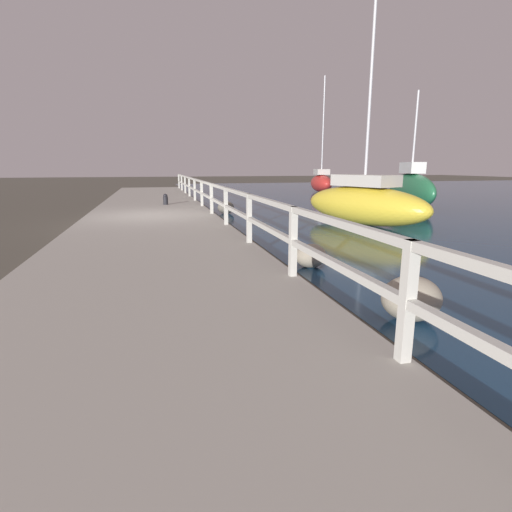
% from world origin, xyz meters
% --- Properties ---
extents(ground_plane, '(120.00, 120.00, 0.00)m').
position_xyz_m(ground_plane, '(0.00, 0.00, 0.00)').
color(ground_plane, '#4C473D').
extents(dock_walkway, '(4.17, 36.00, 0.28)m').
position_xyz_m(dock_walkway, '(0.00, 0.00, 0.14)').
color(dock_walkway, '#9E998E').
rests_on(dock_walkway, ground).
extents(railing, '(0.10, 32.50, 1.01)m').
position_xyz_m(railing, '(1.98, 0.00, 0.97)').
color(railing, beige).
rests_on(railing, dock_walkway).
extents(boulder_mid_strip, '(0.65, 0.59, 0.49)m').
position_xyz_m(boulder_mid_strip, '(2.87, 2.20, 0.24)').
color(boulder_mid_strip, '#666056').
rests_on(boulder_mid_strip, ground).
extents(boulder_far_strip, '(0.73, 0.66, 0.55)m').
position_xyz_m(boulder_far_strip, '(3.05, -9.43, 0.27)').
color(boulder_far_strip, gray).
rests_on(boulder_far_strip, ground).
extents(boulder_downstream, '(0.59, 0.53, 0.44)m').
position_xyz_m(boulder_downstream, '(2.85, -6.68, 0.22)').
color(boulder_downstream, gray).
rests_on(boulder_downstream, ground).
extents(mooring_bollard, '(0.20, 0.20, 0.45)m').
position_xyz_m(mooring_bollard, '(0.59, 3.66, 0.50)').
color(mooring_bollard, black).
rests_on(mooring_bollard, dock_walkway).
extents(sailboat_red, '(1.80, 3.66, 7.83)m').
position_xyz_m(sailboat_red, '(11.87, 13.52, 0.72)').
color(sailboat_red, red).
rests_on(sailboat_red, water_surface).
extents(sailboat_yellow, '(2.93, 5.03, 7.44)m').
position_xyz_m(sailboat_yellow, '(6.60, -1.89, 0.70)').
color(sailboat_yellow, gold).
rests_on(sailboat_yellow, water_surface).
extents(sailboat_green, '(2.33, 5.37, 5.03)m').
position_xyz_m(sailboat_green, '(11.43, 2.54, 0.84)').
color(sailboat_green, '#236B42').
rests_on(sailboat_green, water_surface).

